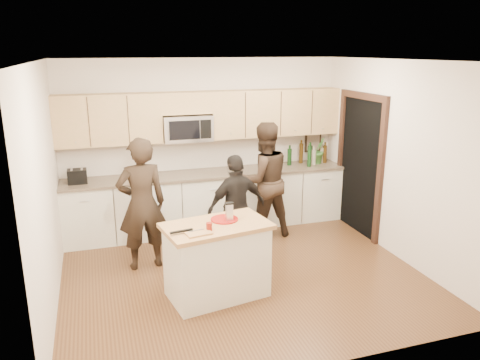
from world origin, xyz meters
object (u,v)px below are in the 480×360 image
object	(u,v)px
island	(217,260)
woman_center	(264,180)
woman_left	(142,204)
toaster	(77,176)
woman_right	(237,207)

from	to	relation	value
island	woman_center	bearing A→B (deg)	43.97
woman_left	woman_center	bearing A→B (deg)	-169.76
toaster	woman_center	distance (m)	2.75
woman_right	island	bearing A→B (deg)	48.99
woman_left	woman_right	bearing A→B (deg)	169.93
island	woman_right	world-z (taller)	woman_right
island	woman_left	distance (m)	1.34
island	toaster	bearing A→B (deg)	116.13
island	woman_left	bearing A→B (deg)	115.48
island	woman_right	bearing A→B (deg)	50.80
woman_center	woman_right	size ratio (longest dim) A/B	1.21
island	woman_right	size ratio (longest dim) A/B	0.88
island	woman_left	xyz separation A→B (m)	(-0.73, 1.04, 0.43)
toaster	woman_right	bearing A→B (deg)	-29.75
toaster	woman_center	world-z (taller)	woman_center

